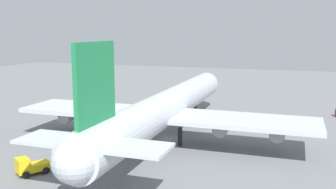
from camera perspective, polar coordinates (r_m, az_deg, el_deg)
name	(u,v)px	position (r m, az deg, el deg)	size (l,w,h in m)	color
ground_plane	(168,139)	(66.83, 0.00, -6.76)	(254.14, 254.14, 0.00)	slate
cargo_airplane	(167,107)	(65.03, -0.12, -1.98)	(63.53, 50.26, 17.73)	silver
fuel_truck	(31,166)	(53.99, -20.08, -10.14)	(4.67, 4.03, 2.44)	yellow
safety_cone_nose	(191,106)	(94.39, 3.48, -1.69)	(0.45, 0.45, 0.64)	orange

